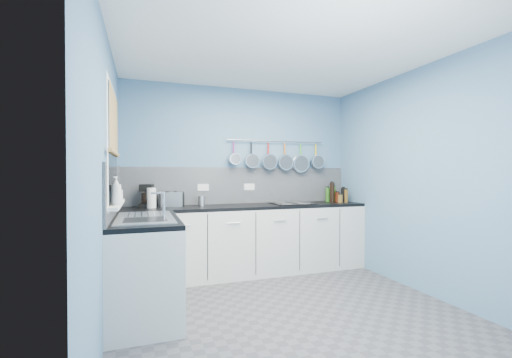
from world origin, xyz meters
TOP-DOWN VIEW (x-y plane):
  - floor at (0.00, 0.00)m, footprint 3.20×3.00m
  - ceiling at (0.00, 0.00)m, footprint 3.20×3.00m
  - wall_back at (0.00, 1.51)m, footprint 3.20×0.02m
  - wall_front at (0.00, -1.51)m, footprint 3.20×0.02m
  - wall_left at (-1.61, 0.00)m, footprint 0.02×3.00m
  - wall_right at (1.61, 0.00)m, footprint 0.02×3.00m
  - backsplash_back at (0.00, 1.49)m, footprint 3.20×0.02m
  - backsplash_left at (-1.59, 0.60)m, footprint 0.02×1.80m
  - cabinet_run_back at (0.00, 1.20)m, footprint 3.20×0.60m
  - worktop_back at (0.00, 1.20)m, footprint 3.20×0.60m
  - cabinet_run_left at (-1.30, 0.30)m, footprint 0.60×1.20m
  - worktop_left at (-1.30, 0.30)m, footprint 0.60×1.20m
  - window_frame at (-1.58, 0.30)m, footprint 0.01×1.00m
  - window_glass at (-1.57, 0.30)m, footprint 0.01×0.90m
  - bamboo_blind at (-1.56, 0.30)m, footprint 0.01×0.90m
  - window_sill at (-1.55, 0.30)m, footprint 0.10×0.98m
  - sink_unit at (-1.30, 0.30)m, footprint 0.50×0.95m
  - mixer_tap at (-1.14, 0.12)m, footprint 0.12×0.08m
  - socket_left at (-0.55, 1.48)m, footprint 0.15×0.01m
  - socket_right at (0.10, 1.48)m, footprint 0.15×0.01m
  - pot_rail at (0.50, 1.45)m, footprint 1.45×0.02m
  - soap_bottle_a at (-1.53, 0.03)m, footprint 0.12×0.12m
  - soap_bottle_b at (-1.53, 0.25)m, footprint 0.08×0.08m
  - paper_towel at (-1.22, 1.22)m, footprint 0.13×0.13m
  - coffee_maker at (-1.27, 1.30)m, footprint 0.20×0.21m
  - toaster at (-0.98, 1.33)m, footprint 0.31×0.21m
  - canister at (-0.60, 1.29)m, footprint 0.11×0.11m
  - hob at (0.61, 1.15)m, footprint 0.53×0.46m
  - pan_0 at (-0.13, 1.44)m, footprint 0.15×0.12m
  - pan_1 at (0.12, 1.44)m, footprint 0.20×0.09m
  - pan_2 at (0.37, 1.44)m, footprint 0.22×0.10m
  - pan_3 at (0.63, 1.44)m, footprint 0.23×0.08m
  - pan_4 at (0.88, 1.44)m, footprint 0.25×0.06m
  - pan_5 at (1.14, 1.44)m, footprint 0.20×0.10m
  - condiment_0 at (1.45, 1.32)m, footprint 0.06×0.06m
  - condiment_1 at (1.36, 1.31)m, footprint 0.07×0.07m
  - condiment_2 at (1.27, 1.33)m, footprint 0.06×0.06m
  - condiment_3 at (1.47, 1.22)m, footprint 0.07×0.07m
  - condiment_4 at (1.38, 1.24)m, footprint 0.07×0.07m
  - condiment_5 at (1.27, 1.21)m, footprint 0.07×0.07m
  - condiment_6 at (1.46, 1.14)m, footprint 0.06×0.06m
  - condiment_7 at (1.36, 1.13)m, footprint 0.07×0.07m

SIDE VIEW (x-z plane):
  - floor at x=0.00m, z-range -0.02..0.00m
  - cabinet_run_back at x=0.00m, z-range 0.00..0.86m
  - cabinet_run_left at x=-1.30m, z-range 0.00..0.86m
  - worktop_back at x=0.00m, z-range 0.86..0.90m
  - worktop_left at x=-1.30m, z-range 0.86..0.90m
  - sink_unit at x=-1.30m, z-range 0.90..0.91m
  - hob at x=0.61m, z-range 0.90..0.91m
  - condiment_7 at x=1.36m, z-range 0.90..1.01m
  - condiment_0 at x=1.45m, z-range 0.90..1.02m
  - canister at x=-0.60m, z-range 0.90..1.02m
  - condiment_4 at x=1.38m, z-range 0.90..1.04m
  - toaster at x=-0.98m, z-range 0.90..1.08m
  - condiment_6 at x=1.46m, z-range 0.90..1.09m
  - condiment_3 at x=1.47m, z-range 0.90..1.10m
  - condiment_2 at x=1.27m, z-range 0.90..1.11m
  - condiment_1 at x=1.36m, z-range 0.90..1.12m
  - paper_towel at x=-1.22m, z-range 0.90..1.14m
  - mixer_tap at x=-1.14m, z-range 0.90..1.16m
  - window_sill at x=-1.55m, z-range 1.02..1.05m
  - condiment_5 at x=1.27m, z-range 0.90..1.18m
  - coffee_maker at x=-1.27m, z-range 0.90..1.18m
  - socket_left at x=-0.55m, z-range 1.09..1.18m
  - socket_right at x=0.10m, z-range 1.09..1.18m
  - soap_bottle_b at x=-1.53m, z-range 1.05..1.22m
  - backsplash_back at x=0.00m, z-range 0.90..1.40m
  - backsplash_left at x=-1.59m, z-range 0.90..1.40m
  - soap_bottle_a at x=-1.53m, z-range 1.05..1.29m
  - wall_back at x=0.00m, z-range 0.00..2.50m
  - wall_front at x=0.00m, z-range 0.00..2.50m
  - wall_left at x=-1.61m, z-range 0.00..2.50m
  - wall_right at x=1.61m, z-range 0.00..2.50m
  - window_glass at x=-1.57m, z-range 1.05..2.05m
  - window_frame at x=-1.58m, z-range 1.00..2.10m
  - pan_4 at x=0.88m, z-range 1.34..1.78m
  - pan_3 at x=0.63m, z-range 1.36..1.78m
  - pan_2 at x=0.37m, z-range 1.37..1.78m
  - pan_5 at x=1.14m, z-range 1.39..1.78m
  - pan_1 at x=0.12m, z-range 1.39..1.78m
  - pan_0 at x=-0.13m, z-range 1.44..1.78m
  - bamboo_blind at x=-1.56m, z-range 1.50..2.05m
  - pot_rail at x=0.50m, z-range 1.77..1.79m
  - ceiling at x=0.00m, z-range 2.50..2.52m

